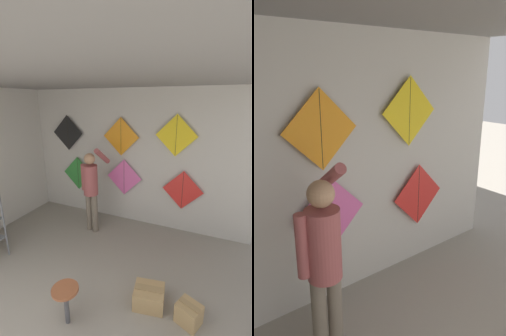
% 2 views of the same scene
% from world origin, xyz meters
% --- Properties ---
extents(back_panel, '(5.13, 0.06, 2.80)m').
position_xyz_m(back_panel, '(0.00, 3.62, 1.40)').
color(back_panel, beige).
rests_on(back_panel, ground).
extents(ceiling_slab, '(5.13, 4.39, 0.04)m').
position_xyz_m(ceiling_slab, '(0.00, 1.79, 2.82)').
color(ceiling_slab, gray).
extents(shopkeeper, '(0.43, 0.58, 1.72)m').
position_xyz_m(shopkeeper, '(-0.38, 2.90, 0.97)').
color(shopkeeper, '#726656').
rests_on(shopkeeper, ground).
extents(cardboard_box, '(0.43, 0.39, 0.26)m').
position_xyz_m(cardboard_box, '(1.23, 1.63, 0.13)').
color(cardboard_box, tan).
rests_on(cardboard_box, ground).
extents(cardboard_box_spare, '(0.34, 0.31, 0.27)m').
position_xyz_m(cardboard_box_spare, '(1.74, 1.58, 0.13)').
color(cardboard_box_spare, tan).
rests_on(cardboard_box_spare, ground).
extents(stool, '(0.31, 0.31, 0.50)m').
position_xyz_m(stool, '(0.42, 1.01, 0.40)').
color(stool, '#4C4C51').
rests_on(stool, ground).
extents(kite_0, '(0.78, 0.01, 0.78)m').
position_xyz_m(kite_0, '(-1.13, 3.53, 0.94)').
color(kite_0, '#338C38').
extents(kite_1, '(0.78, 0.01, 0.78)m').
position_xyz_m(kite_1, '(0.04, 3.53, 0.99)').
color(kite_1, pink).
extents(kite_2, '(0.78, 0.01, 0.78)m').
position_xyz_m(kite_2, '(1.28, 3.53, 0.90)').
color(kite_2, red).
extents(kite_3, '(0.78, 0.01, 0.78)m').
position_xyz_m(kite_3, '(-1.34, 3.53, 1.86)').
color(kite_3, black).
extents(kite_4, '(0.78, 0.01, 0.78)m').
position_xyz_m(kite_4, '(-0.02, 3.53, 1.86)').
color(kite_4, orange).
extents(kite_5, '(0.78, 0.01, 0.78)m').
position_xyz_m(kite_5, '(1.09, 3.53, 1.94)').
color(kite_5, yellow).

